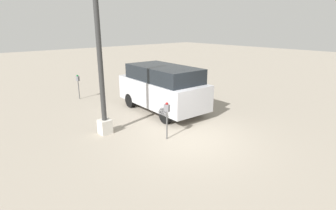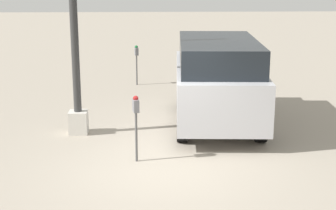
{
  "view_description": "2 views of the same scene",
  "coord_description": "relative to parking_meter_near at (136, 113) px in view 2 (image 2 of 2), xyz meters",
  "views": [
    {
      "loc": [
        -6.0,
        6.29,
        3.99
      ],
      "look_at": [
        1.17,
        0.01,
        1.07
      ],
      "focal_mm": 28.0,
      "sensor_mm": 36.0,
      "label": 1
    },
    {
      "loc": [
        -9.39,
        0.28,
        3.83
      ],
      "look_at": [
        0.44,
        -0.11,
        1.25
      ],
      "focal_mm": 55.0,
      "sensor_mm": 36.0,
      "label": 2
    }
  ],
  "objects": [
    {
      "name": "parking_meter_near",
      "position": [
        0.0,
        0.0,
        0.0
      ],
      "size": [
        0.22,
        0.15,
        1.39
      ],
      "rotation": [
        0.0,
        0.0,
        0.21
      ],
      "color": "#4C4C4C",
      "rests_on": "ground"
    },
    {
      "name": "ground_plane",
      "position": [
        -0.63,
        -0.53,
        -1.03
      ],
      "size": [
        80.0,
        80.0,
        0.0
      ],
      "primitive_type": "plane",
      "color": "gray"
    },
    {
      "name": "lamp_post",
      "position": [
        1.95,
        1.44,
        0.77
      ],
      "size": [
        0.44,
        0.44,
        5.14
      ],
      "color": "beige",
      "rests_on": "ground"
    },
    {
      "name": "parked_van",
      "position": [
        2.61,
        -2.0,
        0.15
      ],
      "size": [
        4.79,
        2.29,
        2.17
      ],
      "rotation": [
        0.0,
        0.0,
        -0.05
      ],
      "color": "#B2B2B7",
      "rests_on": "ground"
    },
    {
      "name": "parking_meter_far",
      "position": [
        7.35,
        0.13,
        -0.02
      ],
      "size": [
        0.22,
        0.15,
        1.37
      ],
      "rotation": [
        0.0,
        0.0,
        0.21
      ],
      "color": "#4C4C4C",
      "rests_on": "ground"
    }
  ]
}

